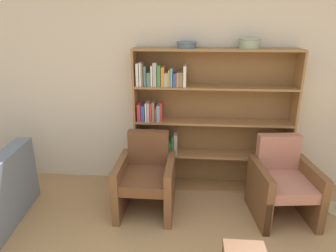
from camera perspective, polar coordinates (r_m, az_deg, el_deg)
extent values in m
cube|color=beige|center=(3.86, 7.13, 8.23)|extent=(12.00, 0.06, 2.75)
cube|color=olive|center=(3.85, -6.02, 1.03)|extent=(0.02, 0.30, 1.81)
cube|color=olive|center=(3.99, 22.54, 0.27)|extent=(0.02, 0.30, 1.81)
cube|color=olive|center=(3.62, 9.23, 14.19)|extent=(1.91, 0.30, 0.02)
cube|color=olive|center=(4.17, 7.91, -11.06)|extent=(1.91, 0.30, 0.03)
cube|color=brown|center=(3.94, 8.39, 1.33)|extent=(1.91, 0.01, 1.81)
cube|color=black|center=(4.09, -5.07, -9.55)|extent=(0.04, 0.13, 0.23)
cube|color=#994C99|center=(4.13, -4.50, -9.67)|extent=(0.02, 0.20, 0.17)
cube|color=#7F6B4C|center=(4.08, -4.23, -9.58)|extent=(0.02, 0.13, 0.23)
cube|color=orange|center=(4.10, -3.85, -9.34)|extent=(0.02, 0.19, 0.24)
cube|color=black|center=(4.11, -3.46, -9.85)|extent=(0.02, 0.18, 0.16)
cube|color=gold|center=(4.09, -3.03, -9.59)|extent=(0.03, 0.17, 0.21)
cube|color=black|center=(4.07, -2.47, -9.27)|extent=(0.04, 0.17, 0.27)
cube|color=orange|center=(4.08, -1.88, -9.72)|extent=(0.03, 0.17, 0.20)
cube|color=#994C99|center=(4.08, -1.35, -9.95)|extent=(0.04, 0.16, 0.17)
cube|color=#994C99|center=(4.07, -0.79, -9.56)|extent=(0.03, 0.18, 0.23)
cube|color=#4C756B|center=(4.05, -0.25, -9.85)|extent=(0.04, 0.13, 0.21)
cube|color=olive|center=(3.96, 8.21, -5.22)|extent=(1.91, 0.30, 0.03)
cube|color=#4C756B|center=(3.91, -5.20, -3.62)|extent=(0.04, 0.17, 0.19)
cube|color=#334CB2|center=(3.91, -4.59, -3.88)|extent=(0.03, 0.16, 0.16)
cube|color=#334CB2|center=(3.87, -4.17, -3.34)|extent=(0.03, 0.13, 0.26)
cube|color=red|center=(3.86, -3.75, -3.40)|extent=(0.02, 0.12, 0.25)
cube|color=white|center=(3.89, -3.25, -3.04)|extent=(0.02, 0.20, 0.28)
cube|color=#669EB2|center=(3.87, -2.77, -3.16)|extent=(0.04, 0.16, 0.28)
cube|color=red|center=(3.88, -2.23, -3.59)|extent=(0.03, 0.17, 0.21)
cube|color=red|center=(3.87, -1.71, -3.23)|extent=(0.03, 0.18, 0.27)
cube|color=#4C756B|center=(3.89, -1.24, -3.79)|extent=(0.02, 0.19, 0.18)
cube|color=gold|center=(3.87, -0.85, -3.64)|extent=(0.02, 0.16, 0.22)
cube|color=gold|center=(3.86, -0.29, -3.44)|extent=(0.04, 0.17, 0.25)
cube|color=#388C47|center=(3.88, 0.39, -3.99)|extent=(0.04, 0.18, 0.16)
cube|color=#388C47|center=(3.86, 0.90, -3.55)|extent=(0.02, 0.16, 0.24)
cube|color=#B2A899|center=(3.84, 1.46, -3.40)|extent=(0.04, 0.15, 0.27)
cube|color=olive|center=(3.80, 8.52, 0.84)|extent=(1.91, 0.30, 0.02)
cube|color=red|center=(3.75, -5.43, 2.66)|extent=(0.04, 0.14, 0.22)
cube|color=#334CB2|center=(3.76, -4.66, 2.61)|extent=(0.04, 0.17, 0.20)
cube|color=white|center=(3.75, -4.09, 2.82)|extent=(0.02, 0.18, 0.23)
cube|color=#B2A899|center=(3.73, -3.68, 2.79)|extent=(0.03, 0.16, 0.23)
cube|color=red|center=(3.71, -3.24, 2.69)|extent=(0.02, 0.12, 0.23)
cube|color=#7F6B4C|center=(3.73, -2.72, 2.87)|extent=(0.03, 0.17, 0.24)
cube|color=red|center=(3.74, -2.23, 2.45)|extent=(0.02, 0.18, 0.18)
cube|color=#669EB2|center=(3.73, -1.76, 2.59)|extent=(0.04, 0.17, 0.21)
cube|color=red|center=(3.72, -1.26, 2.79)|extent=(0.02, 0.16, 0.24)
cube|color=olive|center=(3.68, 8.86, 7.36)|extent=(1.91, 0.30, 0.02)
cube|color=white|center=(3.64, -5.77, 9.72)|extent=(0.03, 0.14, 0.27)
cube|color=white|center=(3.64, -5.18, 9.81)|extent=(0.02, 0.16, 0.28)
cube|color=#7F6B4C|center=(3.66, -4.76, 9.82)|extent=(0.02, 0.19, 0.27)
cube|color=#4C756B|center=(3.62, -4.35, 9.46)|extent=(0.03, 0.12, 0.24)
cube|color=#4C756B|center=(3.65, -3.58, 8.96)|extent=(0.04, 0.18, 0.17)
cube|color=white|center=(3.64, -3.02, 9.57)|extent=(0.02, 0.18, 0.24)
cube|color=#B2A899|center=(3.60, -2.49, 9.77)|extent=(0.04, 0.12, 0.28)
cube|color=#388C47|center=(3.62, -1.67, 9.58)|extent=(0.04, 0.16, 0.25)
cube|color=orange|center=(3.63, -0.94, 9.46)|extent=(0.04, 0.19, 0.23)
cube|color=#B2A899|center=(3.61, -0.28, 8.87)|extent=(0.04, 0.15, 0.16)
cube|color=gold|center=(3.62, 0.29, 9.18)|extent=(0.02, 0.18, 0.20)
cube|color=#669EB2|center=(3.59, 0.69, 9.26)|extent=(0.03, 0.13, 0.22)
cube|color=#334CB2|center=(3.61, 1.34, 8.83)|extent=(0.04, 0.15, 0.16)
cube|color=orange|center=(3.61, 1.90, 8.89)|extent=(0.02, 0.15, 0.17)
cube|color=#7F6B4C|center=(3.62, 2.50, 8.95)|extent=(0.04, 0.20, 0.17)
cube|color=white|center=(3.62, 3.22, 9.52)|extent=(0.03, 0.19, 0.25)
cylinder|color=slate|center=(3.61, 3.58, 15.14)|extent=(0.22, 0.22, 0.07)
torus|color=slate|center=(3.60, 3.59, 15.61)|extent=(0.24, 0.24, 0.02)
cylinder|color=gray|center=(3.66, 15.23, 14.94)|extent=(0.23, 0.23, 0.12)
torus|color=gray|center=(3.66, 15.30, 15.75)|extent=(0.25, 0.25, 0.02)
cube|color=slate|center=(4.30, -29.30, -8.33)|extent=(0.87, 0.21, 0.58)
cube|color=brown|center=(3.30, 0.03, -16.14)|extent=(0.07, 0.07, 0.39)
cube|color=brown|center=(3.38, -10.00, -15.44)|extent=(0.07, 0.07, 0.39)
cube|color=brown|center=(3.81, 0.81, -10.84)|extent=(0.07, 0.07, 0.39)
cube|color=brown|center=(3.88, -7.75, -10.40)|extent=(0.07, 0.07, 0.39)
cube|color=brown|center=(3.46, -4.31, -9.94)|extent=(0.48, 0.64, 0.12)
cube|color=brown|center=(3.60, -3.72, -4.28)|extent=(0.48, 0.12, 0.44)
cube|color=brown|center=(3.49, 0.38, -11.64)|extent=(0.08, 0.68, 0.63)
cube|color=brown|center=(3.57, -8.80, -11.11)|extent=(0.08, 0.68, 0.63)
cube|color=brown|center=(3.59, 27.16, -15.27)|extent=(0.08, 0.08, 0.39)
cube|color=brown|center=(3.36, 18.29, -16.46)|extent=(0.08, 0.08, 0.39)
cube|color=brown|center=(4.05, 23.07, -10.62)|extent=(0.08, 0.08, 0.39)
cube|color=brown|center=(3.84, 15.20, -11.29)|extent=(0.08, 0.08, 0.39)
cube|color=#B2705B|center=(3.59, 21.35, -10.26)|extent=(0.55, 0.69, 0.12)
cube|color=#B2705B|center=(3.71, 20.17, -4.78)|extent=(0.49, 0.18, 0.44)
cube|color=brown|center=(3.75, 25.16, -11.25)|extent=(0.16, 0.68, 0.63)
cube|color=brown|center=(3.54, 16.89, -12.06)|extent=(0.16, 0.68, 0.63)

